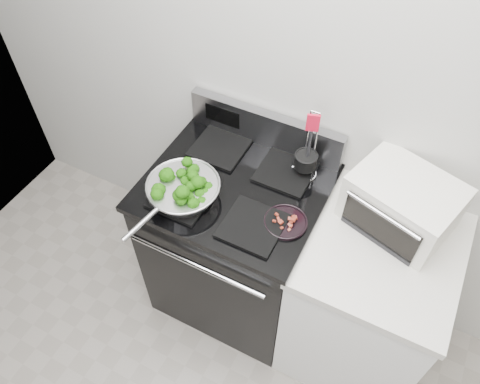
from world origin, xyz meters
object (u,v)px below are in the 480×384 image
Objects in this scene: skillet at (183,189)px; toaster_oven at (402,203)px; bacon_plate at (286,220)px; utensil_holder at (305,164)px; gas_range at (236,243)px.

toaster_oven is at bearing 30.34° from skillet.
bacon_plate is (0.45, 0.07, -0.03)m from skillet.
utensil_holder is at bearing 51.43° from skillet.
bacon_plate is at bearing -18.47° from gas_range.
toaster_oven is (0.68, 0.15, 0.55)m from gas_range.
utensil_holder is at bearing 38.70° from gas_range.
skillet reaches higher than bacon_plate.
toaster_oven is (0.85, 0.32, 0.04)m from skillet.
skillet is 0.55m from utensil_holder.
utensil_holder reaches higher than skillet.
skillet is at bearing -142.41° from toaster_oven.
toaster_oven reaches higher than gas_range.
gas_range is 0.61m from utensil_holder.
toaster_oven reaches higher than skillet.
utensil_holder is at bearing -169.07° from toaster_oven.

